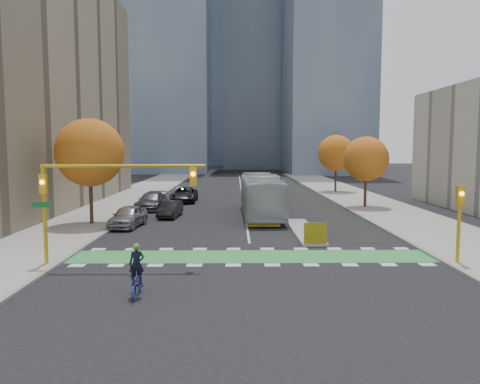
{
  "coord_description": "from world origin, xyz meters",
  "views": [
    {
      "loc": [
        -0.92,
        -23.9,
        6.03
      ],
      "look_at": [
        -0.57,
        7.63,
        3.0
      ],
      "focal_mm": 35.0,
      "sensor_mm": 36.0,
      "label": 1
    }
  ],
  "objects_px": {
    "parked_car_b": "(170,209)",
    "parked_car_e": "(180,191)",
    "tree_west": "(90,153)",
    "parked_car_c": "(151,201)",
    "parked_car_d": "(184,195)",
    "parked_car_a": "(128,216)",
    "hazard_board": "(315,233)",
    "traffic_signal_west": "(95,187)",
    "cyclist": "(137,279)",
    "tree_east_near": "(366,159)",
    "bus": "(261,195)",
    "traffic_signal_east": "(460,212)",
    "tree_east_far": "(336,153)"
  },
  "relations": [
    {
      "from": "parked_car_b",
      "to": "parked_car_e",
      "type": "relative_size",
      "value": 1.04
    },
    {
      "from": "cyclist",
      "to": "bus",
      "type": "xyz_separation_m",
      "value": [
        6.27,
        22.08,
        1.12
      ]
    },
    {
      "from": "tree_east_near",
      "to": "hazard_board",
      "type": "bearing_deg",
      "value": -114.2
    },
    {
      "from": "tree_east_near",
      "to": "tree_east_far",
      "type": "xyz_separation_m",
      "value": [
        0.5,
        16.0,
        0.38
      ]
    },
    {
      "from": "traffic_signal_east",
      "to": "parked_car_d",
      "type": "relative_size",
      "value": 0.71
    },
    {
      "from": "traffic_signal_east",
      "to": "parked_car_d",
      "type": "bearing_deg",
      "value": 121.41
    },
    {
      "from": "cyclist",
      "to": "parked_car_d",
      "type": "height_order",
      "value": "cyclist"
    },
    {
      "from": "parked_car_c",
      "to": "tree_west",
      "type": "bearing_deg",
      "value": -103.63
    },
    {
      "from": "hazard_board",
      "to": "parked_car_c",
      "type": "xyz_separation_m",
      "value": [
        -13.0,
        16.94,
        0.02
      ]
    },
    {
      "from": "bus",
      "to": "parked_car_b",
      "type": "xyz_separation_m",
      "value": [
        -7.88,
        -0.57,
        -1.14
      ]
    },
    {
      "from": "hazard_board",
      "to": "tree_east_near",
      "type": "distance_m",
      "value": 19.93
    },
    {
      "from": "traffic_signal_west",
      "to": "parked_car_a",
      "type": "distance_m",
      "value": 12.14
    },
    {
      "from": "parked_car_b",
      "to": "parked_car_d",
      "type": "relative_size",
      "value": 0.74
    },
    {
      "from": "hazard_board",
      "to": "traffic_signal_west",
      "type": "height_order",
      "value": "traffic_signal_west"
    },
    {
      "from": "bus",
      "to": "parked_car_d",
      "type": "xyz_separation_m",
      "value": [
        -7.88,
        10.62,
        -1.04
      ]
    },
    {
      "from": "cyclist",
      "to": "parked_car_c",
      "type": "height_order",
      "value": "cyclist"
    },
    {
      "from": "tree_east_far",
      "to": "bus",
      "type": "xyz_separation_m",
      "value": [
        -11.12,
        -21.29,
        -3.4
      ]
    },
    {
      "from": "bus",
      "to": "traffic_signal_east",
      "type": "bearing_deg",
      "value": -63.16
    },
    {
      "from": "cyclist",
      "to": "parked_car_b",
      "type": "height_order",
      "value": "cyclist"
    },
    {
      "from": "tree_east_far",
      "to": "cyclist",
      "type": "height_order",
      "value": "tree_east_far"
    },
    {
      "from": "parked_car_b",
      "to": "parked_car_d",
      "type": "distance_m",
      "value": 11.19
    },
    {
      "from": "hazard_board",
      "to": "parked_car_d",
      "type": "distance_m",
      "value": 25.41
    },
    {
      "from": "parked_car_d",
      "to": "parked_car_b",
      "type": "bearing_deg",
      "value": -89.78
    },
    {
      "from": "bus",
      "to": "parked_car_e",
      "type": "bearing_deg",
      "value": 118.71
    },
    {
      "from": "bus",
      "to": "parked_car_d",
      "type": "relative_size",
      "value": 2.29
    },
    {
      "from": "tree_east_near",
      "to": "cyclist",
      "type": "xyz_separation_m",
      "value": [
        -16.89,
        -27.37,
        -4.14
      ]
    },
    {
      "from": "tree_east_near",
      "to": "parked_car_c",
      "type": "distance_m",
      "value": 21.4
    },
    {
      "from": "parked_car_a",
      "to": "hazard_board",
      "type": "bearing_deg",
      "value": -22.0
    },
    {
      "from": "traffic_signal_west",
      "to": "traffic_signal_east",
      "type": "height_order",
      "value": "traffic_signal_west"
    },
    {
      "from": "bus",
      "to": "parked_car_e",
      "type": "height_order",
      "value": "bus"
    },
    {
      "from": "tree_west",
      "to": "parked_car_d",
      "type": "bearing_deg",
      "value": 70.27
    },
    {
      "from": "traffic_signal_east",
      "to": "parked_car_e",
      "type": "xyz_separation_m",
      "value": [
        -18.05,
        32.84,
        -2.03
      ]
    },
    {
      "from": "bus",
      "to": "parked_car_b",
      "type": "bearing_deg",
      "value": -176.92
    },
    {
      "from": "parked_car_b",
      "to": "traffic_signal_east",
      "type": "bearing_deg",
      "value": -39.89
    },
    {
      "from": "parked_car_c",
      "to": "parked_car_b",
      "type": "bearing_deg",
      "value": -58.9
    },
    {
      "from": "tree_east_near",
      "to": "parked_car_a",
      "type": "bearing_deg",
      "value": -152.66
    },
    {
      "from": "bus",
      "to": "tree_west",
      "type": "bearing_deg",
      "value": -161.65
    },
    {
      "from": "parked_car_d",
      "to": "parked_car_e",
      "type": "height_order",
      "value": "parked_car_d"
    },
    {
      "from": "cyclist",
      "to": "parked_car_a",
      "type": "distance_m",
      "value": 17.01
    },
    {
      "from": "traffic_signal_west",
      "to": "parked_car_e",
      "type": "height_order",
      "value": "traffic_signal_west"
    },
    {
      "from": "tree_east_near",
      "to": "parked_car_b",
      "type": "xyz_separation_m",
      "value": [
        -18.5,
        -5.86,
        -4.16
      ]
    },
    {
      "from": "tree_west",
      "to": "parked_car_e",
      "type": "bearing_deg",
      "value": 77.65
    },
    {
      "from": "parked_car_a",
      "to": "cyclist",
      "type": "bearing_deg",
      "value": -69.89
    },
    {
      "from": "hazard_board",
      "to": "parked_car_d",
      "type": "xyz_separation_m",
      "value": [
        -10.5,
        23.13,
        0.0
      ]
    },
    {
      "from": "parked_car_a",
      "to": "parked_car_d",
      "type": "relative_size",
      "value": 0.84
    },
    {
      "from": "tree_east_near",
      "to": "bus",
      "type": "distance_m",
      "value": 12.24
    },
    {
      "from": "tree_west",
      "to": "traffic_signal_west",
      "type": "distance_m",
      "value": 13.25
    },
    {
      "from": "tree_east_far",
      "to": "parked_car_e",
      "type": "relative_size",
      "value": 1.85
    },
    {
      "from": "parked_car_c",
      "to": "parked_car_d",
      "type": "bearing_deg",
      "value": 72.54
    },
    {
      "from": "traffic_signal_east",
      "to": "tree_east_far",
      "type": "bearing_deg",
      "value": 87.03
    }
  ]
}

